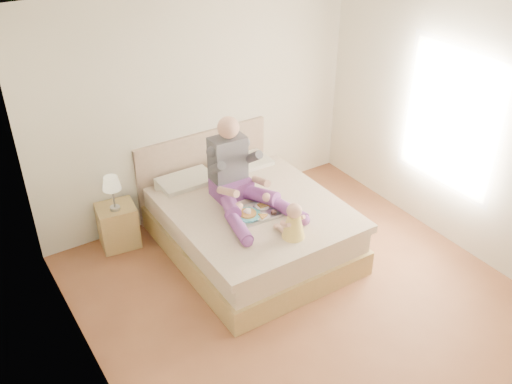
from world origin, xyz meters
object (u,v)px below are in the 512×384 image
tray (256,211)px  baby (293,223)px  adult (238,179)px  bed (247,222)px  nightstand (118,226)px

tray → baby: bearing=-77.2°
adult → tray: (0.02, -0.31, -0.24)m
bed → nightstand: size_ratio=4.37×
adult → baby: bearing=-81.6°
nightstand → baby: (1.22, -1.60, 0.51)m
nightstand → baby: baby is taller
bed → baby: 0.92m
bed → adult: (-0.09, 0.03, 0.57)m
nightstand → adult: (1.10, -0.76, 0.63)m
nightstand → adult: bearing=-27.0°
nightstand → adult: size_ratio=0.45×
adult → nightstand: bearing=145.8°
baby → adult: bearing=87.8°
nightstand → baby: 2.07m
bed → nightstand: bearing=146.3°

